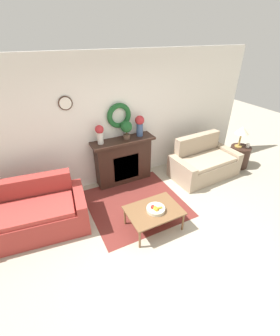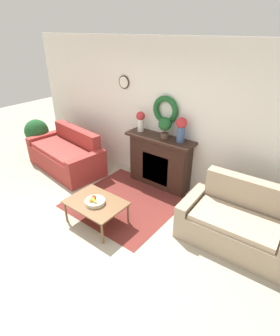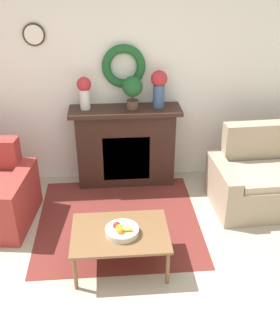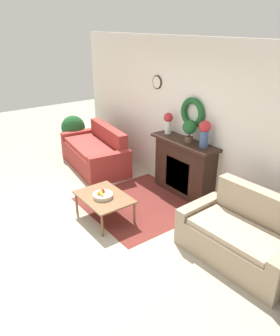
# 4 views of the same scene
# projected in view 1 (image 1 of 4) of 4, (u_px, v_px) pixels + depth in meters

# --- Properties ---
(ground_plane) EXTENTS (16.00, 16.00, 0.00)m
(ground_plane) POSITION_uv_depth(u_px,v_px,m) (172.00, 249.00, 3.58)
(ground_plane) COLOR #ADA38E
(floor_rug) EXTENTS (1.80, 1.76, 0.01)m
(floor_rug) POSITION_uv_depth(u_px,v_px,m) (136.00, 203.00, 4.52)
(floor_rug) COLOR maroon
(floor_rug) RESTS_ON ground_plane
(wall_back) EXTENTS (6.80, 0.17, 2.70)m
(wall_back) POSITION_uv_depth(u_px,v_px,m) (113.00, 122.00, 4.65)
(wall_back) COLOR white
(wall_back) RESTS_ON ground_plane
(fireplace) EXTENTS (1.36, 0.41, 1.03)m
(fireplace) POSITION_uv_depth(u_px,v_px,m) (123.00, 160.00, 4.97)
(fireplace) COLOR #331E16
(fireplace) RESTS_ON ground_plane
(couch_left) EXTENTS (1.93, 1.11, 0.87)m
(couch_left) POSITION_uv_depth(u_px,v_px,m) (30.00, 215.00, 3.78)
(couch_left) COLOR #9E332D
(couch_left) RESTS_ON ground_plane
(loveseat_right) EXTENTS (1.58, 0.92, 0.92)m
(loveseat_right) POSITION_uv_depth(u_px,v_px,m) (203.00, 163.00, 5.29)
(loveseat_right) COLOR tan
(loveseat_right) RESTS_ON ground_plane
(coffee_table) EXTENTS (0.91, 0.66, 0.39)m
(coffee_table) POSITION_uv_depth(u_px,v_px,m) (154.00, 211.00, 3.80)
(coffee_table) COLOR brown
(coffee_table) RESTS_ON ground_plane
(fruit_bowl) EXTENTS (0.31, 0.31, 0.12)m
(fruit_bowl) POSITION_uv_depth(u_px,v_px,m) (156.00, 209.00, 3.74)
(fruit_bowl) COLOR beige
(fruit_bowl) RESTS_ON coffee_table
(side_table_by_loveseat) EXTENTS (0.48, 0.48, 0.53)m
(side_table_by_loveseat) POSITION_uv_depth(u_px,v_px,m) (239.00, 156.00, 5.65)
(side_table_by_loveseat) COLOR #331E16
(side_table_by_loveseat) RESTS_ON ground_plane
(table_lamp) EXTENTS (0.33, 0.33, 0.52)m
(table_lamp) POSITION_uv_depth(u_px,v_px,m) (242.00, 131.00, 5.31)
(table_lamp) COLOR #B28E42
(table_lamp) RESTS_ON side_table_by_loveseat
(mug) EXTENTS (0.08, 0.08, 0.10)m
(mug) POSITION_uv_depth(u_px,v_px,m) (248.00, 146.00, 5.46)
(mug) COLOR silver
(mug) RESTS_ON side_table_by_loveseat
(vase_on_mantel_left) EXTENTS (0.17, 0.17, 0.39)m
(vase_on_mantel_left) POSITION_uv_depth(u_px,v_px,m) (100.00, 133.00, 4.41)
(vase_on_mantel_left) COLOR silver
(vase_on_mantel_left) RESTS_ON fireplace
(vase_on_mantel_right) EXTENTS (0.19, 0.19, 0.44)m
(vase_on_mantel_right) POSITION_uv_depth(u_px,v_px,m) (140.00, 124.00, 4.73)
(vase_on_mantel_right) COLOR #3D5684
(vase_on_mantel_right) RESTS_ON fireplace
(potted_plant_on_mantel) EXTENTS (0.24, 0.24, 0.39)m
(potted_plant_on_mantel) POSITION_uv_depth(u_px,v_px,m) (126.00, 128.00, 4.61)
(potted_plant_on_mantel) COLOR brown
(potted_plant_on_mantel) RESTS_ON fireplace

